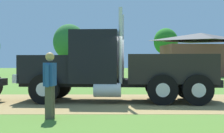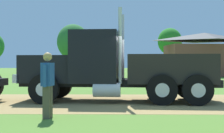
{
  "view_description": "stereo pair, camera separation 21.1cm",
  "coord_description": "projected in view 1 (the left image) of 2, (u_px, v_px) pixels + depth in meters",
  "views": [
    {
      "loc": [
        -1.36,
        -12.75,
        1.49
      ],
      "look_at": [
        -1.37,
        1.01,
        1.37
      ],
      "focal_mm": 52.78,
      "sensor_mm": 36.0,
      "label": 1
    },
    {
      "loc": [
        -1.15,
        -12.75,
        1.49
      ],
      "look_at": [
        -1.37,
        1.01,
        1.37
      ],
      "focal_mm": 52.78,
      "sensor_mm": 36.0,
      "label": 2
    }
  ],
  "objects": [
    {
      "name": "ground_plane",
      "position": [
        147.0,
        102.0,
        12.76
      ],
      "size": [
        200.0,
        200.0,
        0.0
      ],
      "primitive_type": "plane",
      "color": "#527C2C"
    },
    {
      "name": "dirt_track",
      "position": [
        147.0,
        102.0,
        12.76
      ],
      "size": [
        120.0,
        6.25,
        0.01
      ],
      "primitive_type": "cube",
      "color": "#9E824C",
      "rests_on": "ground_plane"
    },
    {
      "name": "truck_foreground_white",
      "position": [
        117.0,
        69.0,
        13.02
      ],
      "size": [
        7.9,
        3.06,
        3.57
      ],
      "color": "black",
      "rests_on": "ground_plane"
    },
    {
      "name": "visitor_by_barrel",
      "position": [
        50.0,
        82.0,
        8.94
      ],
      "size": [
        0.3,
        0.65,
        1.8
      ],
      "color": "#264C8C",
      "rests_on": "ground_plane"
    },
    {
      "name": "shed_building",
      "position": [
        201.0,
        55.0,
        39.2
      ],
      "size": [
        9.65,
        6.44,
        5.17
      ],
      "color": "brown",
      "rests_on": "ground_plane"
    },
    {
      "name": "tree_mid",
      "position": [
        69.0,
        42.0,
        47.43
      ],
      "size": [
        4.63,
        4.63,
        7.2
      ],
      "color": "#513823",
      "rests_on": "ground_plane"
    },
    {
      "name": "tree_right",
      "position": [
        166.0,
        42.0,
        50.13
      ],
      "size": [
        3.67,
        3.67,
        6.91
      ],
      "color": "#513823",
      "rests_on": "ground_plane"
    }
  ]
}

